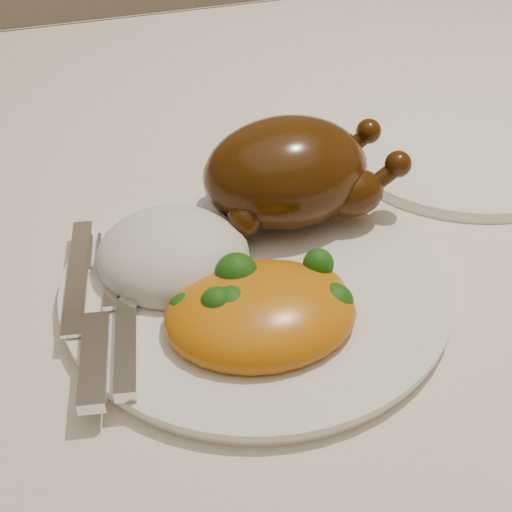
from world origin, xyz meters
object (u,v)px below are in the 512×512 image
object	(u,v)px
roast_chicken	(291,172)
side_plate	(458,145)
dining_table	(325,305)
dinner_plate	(256,283)

from	to	relation	value
roast_chicken	side_plate	bearing A→B (deg)	18.13
roast_chicken	dining_table	bearing A→B (deg)	-0.35
dining_table	side_plate	size ratio (longest dim) A/B	6.56
dinner_plate	side_plate	size ratio (longest dim) A/B	1.16
dining_table	dinner_plate	size ratio (longest dim) A/B	5.64
dinner_plate	roast_chicken	xyz separation A→B (m)	(0.05, 0.07, 0.05)
dining_table	side_plate	distance (m)	0.20
dinner_plate	side_plate	bearing A→B (deg)	28.22
side_plate	dining_table	bearing A→B (deg)	-157.47
roast_chicken	dinner_plate	bearing A→B (deg)	-126.98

